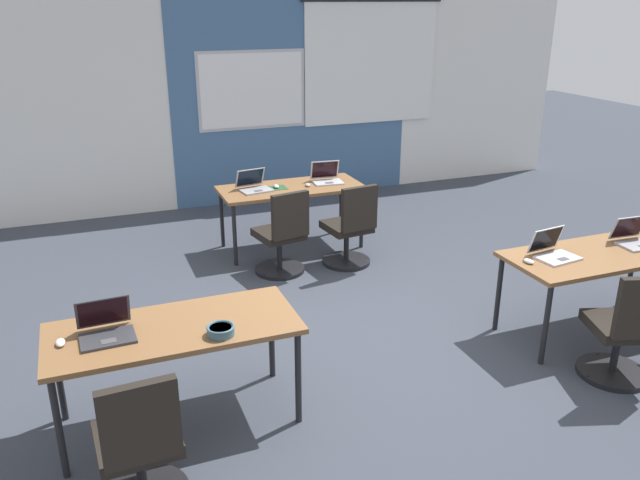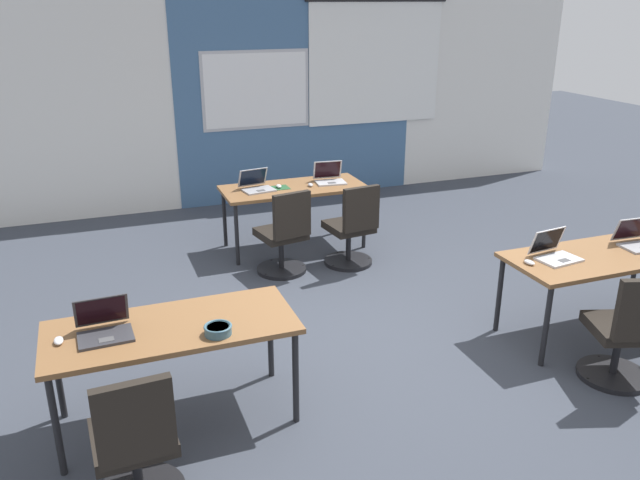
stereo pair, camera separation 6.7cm
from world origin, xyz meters
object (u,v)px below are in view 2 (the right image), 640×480
at_px(mouse_far_right, 310,185).
at_px(mouse_far_left, 279,186).
at_px(desk_near_left, 172,333).
at_px(laptop_near_right_inner, 555,253).
at_px(laptop_far_right, 330,178).
at_px(chair_near_right_inner, 625,338).
at_px(mouse_near_right_inner, 529,262).
at_px(chair_near_left_end, 136,451).
at_px(chair_far_right, 352,232).
at_px(desk_near_right, 600,261).
at_px(desk_far_center, 294,192).
at_px(laptop_near_right_end, 638,240).
at_px(mouse_near_left_end, 59,341).
at_px(laptop_near_left_end, 104,328).
at_px(snack_bowl, 218,329).
at_px(chair_far_left, 284,240).
at_px(laptop_far_left, 257,186).

bearing_deg(mouse_far_right, mouse_far_left, 170.59).
height_order(desk_near_left, laptop_near_right_inner, laptop_near_right_inner).
height_order(laptop_far_right, chair_near_right_inner, laptop_far_right).
height_order(mouse_far_left, mouse_near_right_inner, mouse_far_left).
bearing_deg(chair_near_left_end, desk_near_left, -117.05).
height_order(mouse_far_left, chair_far_right, chair_far_right).
height_order(chair_far_right, chair_near_right_inner, same).
distance_m(desk_near_right, laptop_near_right_inner, 0.44).
bearing_deg(laptop_far_right, desk_near_left, -121.50).
xyz_separation_m(desk_far_center, chair_near_right_inner, (1.39, -3.49, -0.28)).
distance_m(desk_near_right, mouse_far_right, 3.17).
bearing_deg(laptop_near_right_end, mouse_near_left_end, -176.33).
bearing_deg(mouse_far_right, laptop_near_right_end, -53.58).
xyz_separation_m(desk_near_left, laptop_near_left_end, (-0.41, 0.02, 0.11)).
bearing_deg(chair_near_right_inner, laptop_near_left_end, 6.78).
relative_size(laptop_near_left_end, chair_near_right_inner, 0.37).
relative_size(desk_near_right, mouse_near_left_end, 16.00).
bearing_deg(mouse_near_left_end, snack_bowl, -13.85).
height_order(laptop_far_right, chair_far_right, laptop_far_right).
bearing_deg(chair_near_left_end, snack_bowl, -141.96).
relative_size(desk_near_left, laptop_near_right_end, 4.62).
xyz_separation_m(mouse_far_left, mouse_far_right, (0.35, -0.06, -0.00)).
relative_size(desk_far_center, laptop_near_right_end, 4.62).
height_order(desk_far_center, chair_far_right, chair_far_right).
xyz_separation_m(mouse_far_left, laptop_near_right_end, (2.35, -2.76, 0.03)).
bearing_deg(mouse_far_right, desk_far_center, 164.85).
xyz_separation_m(chair_far_left, laptop_near_right_inner, (1.66, -2.04, 0.39)).
relative_size(desk_near_right, laptop_near_right_inner, 4.37).
distance_m(laptop_near_right_end, snack_bowl, 3.68).
bearing_deg(laptop_far_right, laptop_near_left_end, -126.51).
bearing_deg(desk_near_right, mouse_near_right_inner, 177.50).
bearing_deg(laptop_near_right_end, laptop_far_right, 125.01).
bearing_deg(desk_near_left, mouse_near_right_inner, 0.62).
bearing_deg(laptop_near_left_end, laptop_near_right_end, -2.05).
height_order(laptop_near_right_end, laptop_near_right_inner, laptop_near_right_inner).
distance_m(desk_near_left, laptop_far_right, 3.59).
bearing_deg(laptop_far_left, laptop_far_right, -8.14).
bearing_deg(mouse_far_left, desk_near_right, -55.64).
xyz_separation_m(laptop_far_left, mouse_far_left, (0.25, -0.01, -0.03)).
distance_m(chair_far_left, laptop_far_right, 1.14).
bearing_deg(desk_near_left, chair_near_left_end, -113.78).
relative_size(mouse_far_left, chair_far_right, 0.11).
height_order(chair_near_right_inner, snack_bowl, chair_near_right_inner).
xyz_separation_m(desk_far_center, chair_far_right, (0.40, -0.74, -0.28)).
relative_size(chair_near_left_end, mouse_near_right_inner, 8.62).
bearing_deg(laptop_near_left_end, chair_near_right_inner, -13.80).
height_order(mouse_near_left_end, chair_near_right_inner, chair_near_right_inner).
relative_size(mouse_far_left, mouse_far_right, 0.96).
height_order(desk_far_center, mouse_far_left, mouse_far_left).
distance_m(mouse_far_left, laptop_near_right_end, 3.62).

